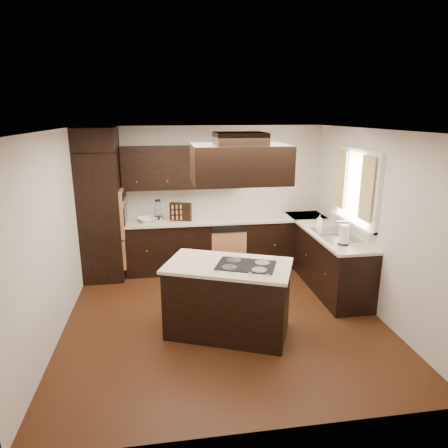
{
  "coord_description": "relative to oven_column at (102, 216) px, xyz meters",
  "views": [
    {
      "loc": [
        -0.74,
        -4.91,
        2.69
      ],
      "look_at": [
        0.1,
        0.6,
        1.15
      ],
      "focal_mm": 32.0,
      "sensor_mm": 36.0,
      "label": 1
    }
  ],
  "objects": [
    {
      "name": "wall_left",
      "position": [
        -0.33,
        -1.71,
        0.19
      ],
      "size": [
        0.02,
        4.2,
        2.5
      ],
      "primitive_type": "cube",
      "color": "beige",
      "rests_on": "ground"
    },
    {
      "name": "curtain_left",
      "position": [
        3.79,
        -1.57,
        0.64
      ],
      "size": [
        0.02,
        0.34,
        0.9
      ],
      "primitive_type": "cube",
      "color": "#FCF3B8",
      "rests_on": "wall_right"
    },
    {
      "name": "island",
      "position": [
        1.77,
        -2.11,
        -0.62
      ],
      "size": [
        1.66,
        1.29,
        0.88
      ],
      "primitive_type": "cube",
      "rotation": [
        0.0,
        0.0,
        -0.39
      ],
      "color": "black",
      "rests_on": "floor"
    },
    {
      "name": "ceiling",
      "position": [
        1.78,
        -1.71,
        1.45
      ],
      "size": [
        4.2,
        4.2,
        0.02
      ],
      "primitive_type": "cube",
      "color": "silver",
      "rests_on": "ground"
    },
    {
      "name": "blender_base",
      "position": [
        0.92,
        0.03,
        -0.09
      ],
      "size": [
        0.15,
        0.15,
        0.1
      ],
      "primitive_type": "cylinder",
      "color": "silver",
      "rests_on": "countertop_back"
    },
    {
      "name": "window_pane",
      "position": [
        3.87,
        -1.16,
        0.59
      ],
      "size": [
        0.0,
        1.2,
        1.0
      ],
      "primitive_type": "cube",
      "color": "white",
      "rests_on": "wall_right"
    },
    {
      "name": "countertop_right",
      "position": [
        3.56,
        -0.8,
        -0.16
      ],
      "size": [
        0.63,
        2.4,
        0.04
      ],
      "primitive_type": "cube",
      "color": "beige",
      "rests_on": "base_cabinets_right"
    },
    {
      "name": "oven_column",
      "position": [
        0.0,
        0.0,
        0.0
      ],
      "size": [
        0.65,
        0.75,
        2.12
      ],
      "primitive_type": "cube",
      "color": "black",
      "rests_on": "floor"
    },
    {
      "name": "wall_back",
      "position": [
        1.78,
        0.4,
        0.19
      ],
      "size": [
        4.2,
        0.02,
        2.5
      ],
      "primitive_type": "cube",
      "color": "beige",
      "rests_on": "ground"
    },
    {
      "name": "paper_towel",
      "position": [
        3.49,
        -1.61,
        0.0
      ],
      "size": [
        0.16,
        0.16,
        0.28
      ],
      "primitive_type": "cylinder",
      "rotation": [
        0.0,
        0.0,
        0.23
      ],
      "color": "white",
      "rests_on": "countertop_right"
    },
    {
      "name": "floor",
      "position": [
        1.78,
        -1.71,
        -1.07
      ],
      "size": [
        4.2,
        4.2,
        0.02
      ],
      "primitive_type": "cube",
      "color": "#532B14",
      "rests_on": "ground"
    },
    {
      "name": "sink_rim",
      "position": [
        3.58,
        -1.16,
        -0.14
      ],
      "size": [
        0.52,
        0.84,
        0.01
      ],
      "primitive_type": "cube",
      "color": "silver",
      "rests_on": "countertop_right"
    },
    {
      "name": "range_hood",
      "position": [
        1.88,
        -2.25,
        1.1
      ],
      "size": [
        1.05,
        0.72,
        0.42
      ],
      "primitive_type": "cube",
      "color": "black",
      "rests_on": "ceiling"
    },
    {
      "name": "soap_bottle",
      "position": [
        3.55,
        -0.59,
        -0.05
      ],
      "size": [
        0.1,
        0.1,
        0.17
      ],
      "primitive_type": "imported",
      "rotation": [
        0.0,
        0.0,
        -0.3
      ],
      "color": "white",
      "rests_on": "countertop_right"
    },
    {
      "name": "wall_right",
      "position": [
        3.88,
        -1.71,
        0.19
      ],
      "size": [
        0.02,
        4.2,
        2.5
      ],
      "primitive_type": "cube",
      "color": "beige",
      "rests_on": "ground"
    },
    {
      "name": "curtain_right",
      "position": [
        3.79,
        -0.74,
        0.64
      ],
      "size": [
        0.02,
        0.34,
        0.9
      ],
      "primitive_type": "cube",
      "color": "#FCF3B8",
      "rests_on": "wall_right"
    },
    {
      "name": "base_cabinets_back",
      "position": [
        1.81,
        0.09,
        -0.62
      ],
      "size": [
        2.93,
        0.6,
        0.88
      ],
      "primitive_type": "cube",
      "color": "black",
      "rests_on": "floor"
    },
    {
      "name": "blender_pitcher",
      "position": [
        0.92,
        0.03,
        0.09
      ],
      "size": [
        0.13,
        0.13,
        0.26
      ],
      "primitive_type": "cone",
      "color": "silver",
      "rests_on": "blender_base"
    },
    {
      "name": "spice_rack",
      "position": [
        1.3,
        0.06,
        0.01
      ],
      "size": [
        0.38,
        0.22,
        0.31
      ],
      "primitive_type": "cube",
      "rotation": [
        0.0,
        0.0,
        -0.36
      ],
      "color": "black",
      "rests_on": "countertop_back"
    },
    {
      "name": "dishwasher_front",
      "position": [
        2.1,
        -0.2,
        -0.66
      ],
      "size": [
        0.6,
        0.05,
        0.72
      ],
      "primitive_type": "cube",
      "color": "tan",
      "rests_on": "floor"
    },
    {
      "name": "cooktop",
      "position": [
        1.98,
        -2.19,
        -0.13
      ],
      "size": [
        0.81,
        0.69,
        0.01
      ],
      "primitive_type": "cube",
      "rotation": [
        0.0,
        0.0,
        -0.39
      ],
      "color": "black",
      "rests_on": "island_top"
    },
    {
      "name": "mixing_bowl",
      "position": [
        0.72,
        0.07,
        -0.1
      ],
      "size": [
        0.38,
        0.38,
        0.07
      ],
      "primitive_type": "imported",
      "rotation": [
        0.0,
        0.0,
        0.33
      ],
      "color": "white",
      "rests_on": "countertop_back"
    },
    {
      "name": "wall_oven_face",
      "position": [
        0.35,
        0.0,
        0.06
      ],
      "size": [
        0.05,
        0.62,
        0.78
      ],
      "primitive_type": "cube",
      "color": "tan",
      "rests_on": "oven_column"
    },
    {
      "name": "upper_cabinets",
      "position": [
        1.34,
        0.23,
        0.75
      ],
      "size": [
        2.0,
        0.34,
        0.72
      ],
      "primitive_type": "cube",
      "color": "black",
      "rests_on": "wall_back"
    },
    {
      "name": "base_cabinets_right",
      "position": [
        3.58,
        -0.8,
        -0.62
      ],
      "size": [
        0.6,
        2.4,
        0.88
      ],
      "primitive_type": "cube",
      "color": "black",
      "rests_on": "floor"
    },
    {
      "name": "window_frame",
      "position": [
        3.85,
        -1.16,
        0.59
      ],
      "size": [
        0.06,
        1.32,
        1.12
      ],
      "primitive_type": "cube",
      "color": "white",
      "rests_on": "wall_right"
    },
    {
      "name": "wall_front",
      "position": [
        1.78,
        -3.81,
        0.19
      ],
      "size": [
        4.2,
        0.02,
        2.5
      ],
      "primitive_type": "cube",
      "color": "beige",
      "rests_on": "ground"
    },
    {
      "name": "hood_duct",
      "position": [
        1.88,
        -2.25,
        1.38
      ],
      "size": [
        0.55,
        0.5,
        0.13
      ],
      "primitive_type": "cube",
      "color": "black",
      "rests_on": "ceiling"
    },
    {
      "name": "island_top",
      "position": [
        1.77,
        -2.11,
        -0.16
      ],
      "size": [
        1.72,
        1.36,
        0.04
      ],
      "primitive_type": "cube",
      "rotation": [
        0.0,
        0.0,
        -0.39
      ],
      "color": "beige",
      "rests_on": "island"
    },
    {
      "name": "countertop_back",
      "position": [
        1.81,
        0.08,
        -0.16
      ],
      "size": [
        2.93,
        0.63,
        0.04
      ],
      "primitive_type": "cube",
      "color": "beige",
      "rests_on": "base_cabinets_back"
    }
  ]
}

